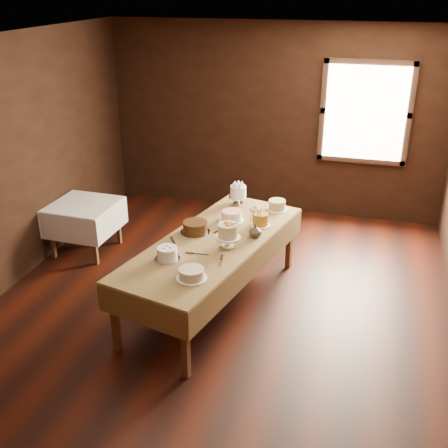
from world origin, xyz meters
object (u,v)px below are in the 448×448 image
cake_chocolate (195,228)px  side_table (84,209)px  cake_lattice (232,216)px  cake_server_c (224,228)px  cake_server_a (201,254)px  cake_server_e (174,244)px  cake_server_b (221,263)px  cake_speckled (277,205)px  cake_caramel (261,220)px  cake_meringue (238,196)px  display_table (213,245)px  cake_flowers (228,237)px  flower_vase (255,231)px  cake_swirl (167,254)px  cake_cream (191,274)px

cake_chocolate → side_table: bearing=159.0°
cake_lattice → cake_chocolate: 0.51m
cake_server_c → cake_server_a: bearing=-157.0°
cake_chocolate → cake_server_e: bearing=-111.7°
cake_server_e → cake_server_b: bearing=33.1°
cake_speckled → cake_caramel: (-0.10, -0.50, 0.01)m
cake_meringue → cake_caramel: bearing=-54.5°
cake_chocolate → cake_server_e: (-0.13, -0.32, -0.06)m
display_table → cake_meringue: bearing=89.2°
cake_lattice → cake_server_e: (-0.43, -0.74, -0.05)m
cake_chocolate → cake_flowers: size_ratio=1.36×
cake_lattice → cake_server_a: size_ratio=1.33×
cake_server_e → flower_vase: flower_vase is taller
display_table → cake_lattice: (0.06, 0.55, 0.11)m
cake_flowers → flower_vase: bearing=53.6°
cake_server_c → cake_server_e: size_ratio=1.00×
display_table → cake_swirl: cake_swirl is taller
cake_meringue → cake_lattice: bearing=-84.6°
cake_server_e → cake_lattice: bearing=118.3°
side_table → cake_server_e: cake_server_e is taller
cake_speckled → cake_server_a: bearing=-111.5°
side_table → cake_cream: size_ratio=2.57×
flower_vase → cake_meringue: bearing=114.9°
cake_lattice → cake_server_c: bearing=-95.4°
cake_server_e → side_table: bearing=-153.0°
side_table → cake_server_a: (1.96, -1.14, 0.19)m
cake_caramel → cake_server_a: cake_caramel is taller
cake_speckled → cake_server_e: size_ratio=1.07×
cake_speckled → flower_vase: (-0.09, -0.80, 0.02)m
cake_server_a → flower_vase: size_ratio=1.64×
cake_flowers → cake_caramel: bearing=70.2°
cake_chocolate → cake_swirl: (-0.08, -0.66, 0.00)m
cake_server_b → cake_server_e: (-0.58, 0.28, 0.00)m
side_table → cake_swirl: (1.67, -1.33, 0.25)m
display_table → cake_caramel: bearing=50.9°
cake_speckled → cake_chocolate: cake_chocolate is taller
cake_flowers → cake_server_e: cake_flowers is taller
cake_lattice → cake_swirl: 1.14m
cake_lattice → cake_server_c: 0.24m
cake_flowers → cake_swirl: (-0.51, -0.42, -0.06)m
cake_server_e → cake_server_c: bearing=109.8°
side_table → cake_swirl: bearing=-38.5°
display_table → cake_meringue: (0.01, 1.06, 0.17)m
cake_speckled → cake_chocolate: bearing=-130.8°
cake_server_a → cake_server_b: 0.27m
cake_lattice → cake_chocolate: bearing=-126.0°
flower_vase → cake_speckled: bearing=83.3°
display_table → cake_server_a: 0.34m
display_table → cake_cream: (0.03, -0.82, 0.11)m
display_table → cake_server_e: bearing=-153.1°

